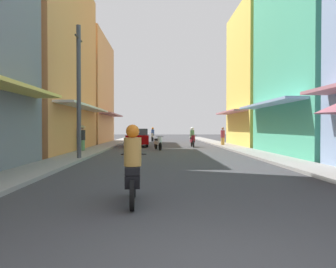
% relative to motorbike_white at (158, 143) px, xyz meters
% --- Properties ---
extents(ground_plane, '(108.52, 108.52, 0.00)m').
position_rel_motorbike_white_xyz_m(ground_plane, '(0.69, 0.59, -0.50)').
color(ground_plane, '#38383A').
extents(sidewalk_left, '(1.63, 57.33, 0.12)m').
position_rel_motorbike_white_xyz_m(sidewalk_left, '(-4.21, 0.59, -0.44)').
color(sidewalk_left, gray).
rests_on(sidewalk_left, ground).
extents(sidewalk_right, '(1.63, 57.33, 0.12)m').
position_rel_motorbike_white_xyz_m(sidewalk_right, '(5.58, 0.59, -0.44)').
color(sidewalk_right, gray).
rests_on(sidewalk_right, ground).
extents(building_left_mid, '(7.05, 11.91, 11.49)m').
position_rel_motorbike_white_xyz_m(building_left_mid, '(-8.02, -1.74, 5.24)').
color(building_left_mid, '#D88C4C').
rests_on(building_left_mid, ground).
extents(building_left_far, '(7.05, 10.14, 10.19)m').
position_rel_motorbike_white_xyz_m(building_left_far, '(-8.01, 10.12, 4.59)').
color(building_left_far, '#D88C4C').
rests_on(building_left_far, ground).
extents(building_right_mid, '(7.05, 9.06, 15.06)m').
position_rel_motorbike_white_xyz_m(building_right_mid, '(9.39, -5.20, 7.02)').
color(building_right_mid, '#4CB28C').
rests_on(building_right_mid, ground).
extents(building_right_far, '(7.05, 8.36, 11.27)m').
position_rel_motorbike_white_xyz_m(building_right_far, '(9.39, 4.29, 5.13)').
color(building_right_far, '#EFD159').
rests_on(building_right_far, ground).
extents(motorbike_white, '(0.66, 1.77, 0.96)m').
position_rel_motorbike_white_xyz_m(motorbike_white, '(0.00, 0.00, 0.00)').
color(motorbike_white, black).
rests_on(motorbike_white, ground).
extents(motorbike_silver, '(0.55, 1.81, 1.58)m').
position_rel_motorbike_white_xyz_m(motorbike_silver, '(-0.66, 14.71, 0.20)').
color(motorbike_silver, black).
rests_on(motorbike_silver, ground).
extents(motorbike_maroon, '(0.55, 1.81, 1.58)m').
position_rel_motorbike_white_xyz_m(motorbike_maroon, '(2.71, 3.45, 0.20)').
color(motorbike_maroon, black).
rests_on(motorbike_maroon, ground).
extents(motorbike_black, '(0.55, 1.81, 1.58)m').
position_rel_motorbike_white_xyz_m(motorbike_black, '(-0.46, -16.64, 0.20)').
color(motorbike_black, black).
rests_on(motorbike_black, ground).
extents(parked_car, '(1.91, 4.16, 1.45)m').
position_rel_motorbike_white_xyz_m(parked_car, '(-1.67, 4.23, 0.24)').
color(parked_car, '#8C0000').
rests_on(parked_car, ground).
extents(pedestrian_foreground, '(0.34, 0.34, 1.57)m').
position_rel_motorbike_white_xyz_m(pedestrian_foreground, '(5.28, 4.29, 0.28)').
color(pedestrian_foreground, '#BF8C3F').
rests_on(pedestrian_foreground, ground).
extents(pedestrian_crossing, '(0.44, 0.44, 1.71)m').
position_rel_motorbike_white_xyz_m(pedestrian_crossing, '(-4.67, -2.25, 0.46)').
color(pedestrian_crossing, '#598C59').
rests_on(pedestrian_crossing, ground).
extents(utility_pole, '(0.20, 1.20, 6.24)m').
position_rel_motorbike_white_xyz_m(utility_pole, '(-3.65, -7.57, 2.69)').
color(utility_pole, '#4C4C4F').
rests_on(utility_pole, ground).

